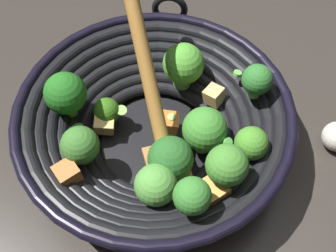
% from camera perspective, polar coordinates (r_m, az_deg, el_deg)
% --- Properties ---
extents(ground_plane, '(4.00, 4.00, 0.00)m').
position_cam_1_polar(ground_plane, '(0.60, -1.69, -2.44)').
color(ground_plane, '#332D28').
extents(wok, '(0.39, 0.36, 0.25)m').
position_cam_1_polar(wok, '(0.55, -1.74, 0.37)').
color(wok, black).
rests_on(wok, ground).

